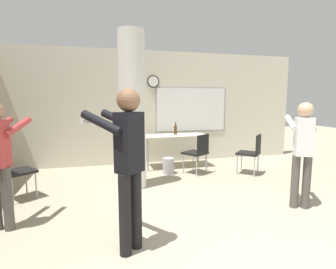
{
  "coord_description": "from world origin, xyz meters",
  "views": [
    {
      "loc": [
        -1.23,
        -1.48,
        1.59
      ],
      "look_at": [
        -0.12,
        2.77,
        1.02
      ],
      "focal_mm": 28.0,
      "sensor_mm": 36.0,
      "label": 1
    }
  ],
  "objects_px": {
    "folding_table": "(175,137)",
    "chair_by_left_wall": "(13,169)",
    "bottle_on_table": "(175,130)",
    "chair_table_right": "(198,151)",
    "person_playing_side": "(302,147)",
    "chair_mid_room": "(252,151)",
    "person_playing_front": "(127,158)"
  },
  "relations": [
    {
      "from": "folding_table",
      "to": "chair_by_left_wall",
      "type": "distance_m",
      "value": 3.38
    },
    {
      "from": "bottle_on_table",
      "to": "chair_table_right",
      "type": "distance_m",
      "value": 0.95
    },
    {
      "from": "bottle_on_table",
      "to": "person_playing_side",
      "type": "height_order",
      "value": "person_playing_side"
    },
    {
      "from": "chair_table_right",
      "to": "chair_by_left_wall",
      "type": "bearing_deg",
      "value": -168.66
    },
    {
      "from": "chair_mid_room",
      "to": "person_playing_front",
      "type": "distance_m",
      "value": 3.69
    },
    {
      "from": "folding_table",
      "to": "chair_by_left_wall",
      "type": "xyz_separation_m",
      "value": [
        -3.07,
        -1.41,
        -0.2
      ]
    },
    {
      "from": "bottle_on_table",
      "to": "person_playing_front",
      "type": "distance_m",
      "value": 3.73
    },
    {
      "from": "bottle_on_table",
      "to": "chair_by_left_wall",
      "type": "xyz_separation_m",
      "value": [
        -3.12,
        -1.52,
        -0.37
      ]
    },
    {
      "from": "folding_table",
      "to": "chair_table_right",
      "type": "height_order",
      "value": "chair_table_right"
    },
    {
      "from": "bottle_on_table",
      "to": "chair_table_right",
      "type": "relative_size",
      "value": 0.34
    },
    {
      "from": "bottle_on_table",
      "to": "person_playing_side",
      "type": "bearing_deg",
      "value": -69.5
    },
    {
      "from": "folding_table",
      "to": "chair_mid_room",
      "type": "distance_m",
      "value": 1.78
    },
    {
      "from": "bottle_on_table",
      "to": "chair_table_right",
      "type": "bearing_deg",
      "value": -72.88
    },
    {
      "from": "chair_by_left_wall",
      "to": "person_playing_front",
      "type": "xyz_separation_m",
      "value": [
        1.61,
        -1.89,
        0.5
      ]
    },
    {
      "from": "chair_table_right",
      "to": "chair_by_left_wall",
      "type": "height_order",
      "value": "same"
    },
    {
      "from": "chair_table_right",
      "to": "person_playing_side",
      "type": "bearing_deg",
      "value": -68.16
    },
    {
      "from": "chair_by_left_wall",
      "to": "person_playing_side",
      "type": "xyz_separation_m",
      "value": [
        4.21,
        -1.39,
        0.41
      ]
    },
    {
      "from": "person_playing_front",
      "to": "chair_table_right",
      "type": "bearing_deg",
      "value": 55.46
    },
    {
      "from": "chair_table_right",
      "to": "chair_mid_room",
      "type": "relative_size",
      "value": 1.0
    },
    {
      "from": "person_playing_side",
      "to": "chair_table_right",
      "type": "bearing_deg",
      "value": 111.84
    },
    {
      "from": "chair_table_right",
      "to": "person_playing_front",
      "type": "relative_size",
      "value": 0.51
    },
    {
      "from": "bottle_on_table",
      "to": "chair_by_left_wall",
      "type": "relative_size",
      "value": 0.34
    },
    {
      "from": "folding_table",
      "to": "person_playing_front",
      "type": "bearing_deg",
      "value": -113.87
    },
    {
      "from": "chair_table_right",
      "to": "chair_mid_room",
      "type": "xyz_separation_m",
      "value": [
        1.12,
        -0.31,
        0.0
      ]
    },
    {
      "from": "folding_table",
      "to": "person_playing_side",
      "type": "bearing_deg",
      "value": -67.9
    },
    {
      "from": "person_playing_front",
      "to": "chair_by_left_wall",
      "type": "bearing_deg",
      "value": 130.47
    },
    {
      "from": "bottle_on_table",
      "to": "chair_by_left_wall",
      "type": "distance_m",
      "value": 3.49
    },
    {
      "from": "chair_mid_room",
      "to": "person_playing_front",
      "type": "height_order",
      "value": "person_playing_front"
    },
    {
      "from": "person_playing_side",
      "to": "bottle_on_table",
      "type": "bearing_deg",
      "value": 110.5
    },
    {
      "from": "chair_by_left_wall",
      "to": "person_playing_side",
      "type": "height_order",
      "value": "person_playing_side"
    },
    {
      "from": "folding_table",
      "to": "chair_table_right",
      "type": "distance_m",
      "value": 0.82
    },
    {
      "from": "chair_mid_room",
      "to": "person_playing_side",
      "type": "distance_m",
      "value": 1.82
    }
  ]
}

